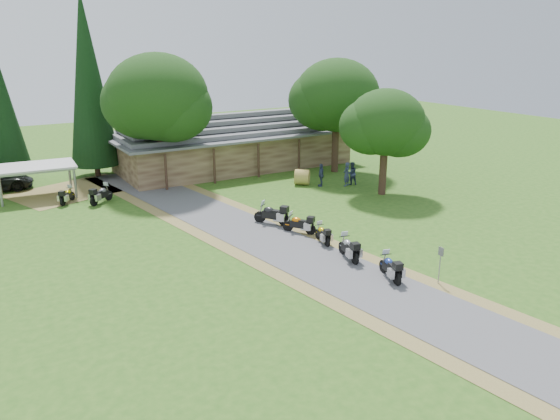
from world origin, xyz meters
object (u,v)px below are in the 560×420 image
motorcycle_row_a (390,266)px  motorcycle_carport_a (67,195)px  motorcycle_carport_b (101,194)px  lodge (234,140)px  carport (37,181)px  motorcycle_row_d (299,223)px  motorcycle_row_b (349,247)px  motorcycle_row_e (272,213)px  motorcycle_row_c (323,233)px  hay_bale (302,177)px

motorcycle_row_a → motorcycle_carport_a: motorcycle_row_a is taller
motorcycle_carport_b → motorcycle_carport_a: bearing=112.4°
motorcycle_carport_a → motorcycle_carport_b: 2.40m
lodge → motorcycle_carport_a: lodge is taller
carport → motorcycle_carport_a: (1.51, -2.78, -0.58)m
motorcycle_row_d → motorcycle_row_b: bearing=145.9°
motorcycle_row_d → motorcycle_row_e: size_ratio=0.87×
motorcycle_row_b → motorcycle_row_c: (0.22, 2.66, -0.09)m
carport → motorcycle_carport_b: bearing=-44.7°
motorcycle_row_c → motorcycle_carport_a: 19.05m
motorcycle_row_e → motorcycle_row_b: bearing=150.3°
carport → motorcycle_row_c: (12.37, -18.44, -0.61)m
motorcycle_row_d → motorcycle_row_e: motorcycle_row_e is taller
motorcycle_row_a → motorcycle_row_c: (0.04, 5.66, -0.08)m
motorcycle_row_a → motorcycle_row_b: motorcycle_row_b is taller
hay_bale → lodge: bearing=101.8°
motorcycle_row_b → motorcycle_row_d: 4.70m
motorcycle_row_e → motorcycle_carport_a: size_ratio=1.23×
lodge → motorcycle_row_b: lodge is taller
motorcycle_row_c → motorcycle_row_e: (-0.86, 4.22, 0.16)m
motorcycle_row_b → motorcycle_row_d: size_ratio=1.05×
motorcycle_row_c → motorcycle_row_d: bearing=19.0°
lodge → motorcycle_carport_b: lodge is taller
lodge → motorcycle_row_e: lodge is taller
carport → motorcycle_row_e: carport is taller
motorcycle_row_b → motorcycle_row_d: motorcycle_row_b is taller
motorcycle_row_a → hay_bale: bearing=-3.7°
lodge → motorcycle_row_b: 23.03m
motorcycle_row_a → motorcycle_carport_b: size_ratio=0.96×
carport → motorcycle_row_c: size_ratio=3.27×
motorcycle_row_c → motorcycle_carport_b: 16.90m
carport → motorcycle_row_a: bearing=-59.3°
motorcycle_row_e → motorcycle_carport_a: 15.19m
motorcycle_carport_b → hay_bale: (14.88, -3.03, -0.06)m
motorcycle_row_c → hay_bale: size_ratio=1.36×
motorcycle_row_a → hay_bale: 18.13m
motorcycle_row_d → motorcycle_carport_a: motorcycle_row_d is taller
motorcycle_row_b → motorcycle_row_e: (-0.64, 6.89, 0.07)m
motorcycle_row_d → hay_bale: size_ratio=1.51×
motorcycle_row_c → lodge: bearing=-0.4°
motorcycle_row_c → motorcycle_carport_a: motorcycle_carport_a is taller
motorcycle_row_d → hay_bale: motorcycle_row_d is taller
lodge → motorcycle_row_b: bearing=-101.4°
carport → motorcycle_carport_a: size_ratio=3.13×
motorcycle_row_e → hay_bale: 9.98m
motorcycle_row_b → motorcycle_row_c: 2.68m
lodge → motorcycle_carport_b: bearing=-157.6°
carport → motorcycle_row_d: 20.40m
motorcycle_row_a → motorcycle_carport_a: 23.91m
lodge → motorcycle_row_a: size_ratio=11.36×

